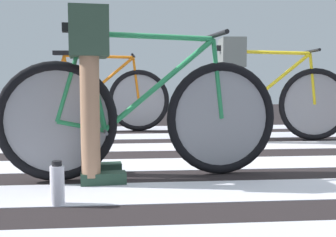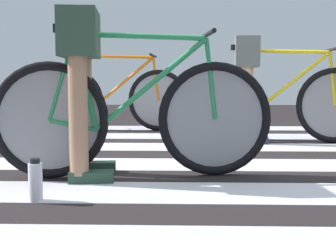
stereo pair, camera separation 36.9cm
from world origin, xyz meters
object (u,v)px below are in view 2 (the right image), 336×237
at_px(bicycle_1_of_3, 133,115).
at_px(bicycle_2_of_3, 279,102).
at_px(cyclist_2_of_3, 247,75).
at_px(bicycle_3_of_3, 115,98).
at_px(cyclist_1_of_3, 81,71).
at_px(water_bottle, 35,181).

xyz_separation_m(bicycle_1_of_3, bicycle_2_of_3, (1.24, 1.51, 0.00)).
distance_m(bicycle_2_of_3, cyclist_2_of_3, 0.41).
bearing_deg(bicycle_1_of_3, bicycle_3_of_3, 94.70).
xyz_separation_m(bicycle_2_of_3, bicycle_3_of_3, (-1.72, 0.94, 0.00)).
relative_size(bicycle_2_of_3, cyclist_2_of_3, 1.73).
height_order(cyclist_1_of_3, water_bottle, cyclist_1_of_3).
bearing_deg(bicycle_1_of_3, cyclist_1_of_3, 180.00).
bearing_deg(cyclist_2_of_3, bicycle_1_of_3, -116.41).
height_order(cyclist_1_of_3, cyclist_2_of_3, cyclist_1_of_3).
xyz_separation_m(cyclist_1_of_3, bicycle_2_of_3, (1.55, 1.55, -0.27)).
distance_m(cyclist_2_of_3, bicycle_3_of_3, 1.70).
bearing_deg(bicycle_3_of_3, bicycle_2_of_3, -25.35).
relative_size(cyclist_1_of_3, bicycle_3_of_3, 0.59).
distance_m(bicycle_3_of_3, water_bottle, 3.03).
height_order(bicycle_2_of_3, cyclist_2_of_3, cyclist_2_of_3).
distance_m(bicycle_2_of_3, bicycle_3_of_3, 1.96).
bearing_deg(water_bottle, bicycle_2_of_3, 51.23).
relative_size(cyclist_1_of_3, bicycle_2_of_3, 0.59).
relative_size(bicycle_2_of_3, water_bottle, 7.99).
bearing_deg(cyclist_1_of_3, bicycle_3_of_3, 87.55).
bearing_deg(cyclist_2_of_3, cyclist_1_of_3, -123.47).
bearing_deg(cyclist_2_of_3, water_bottle, -118.07).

